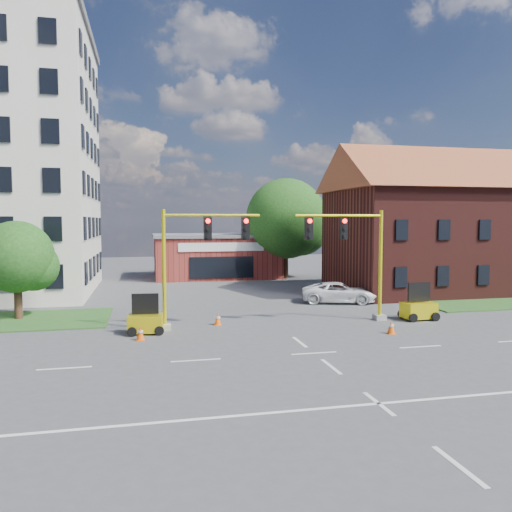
% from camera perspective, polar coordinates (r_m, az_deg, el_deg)
% --- Properties ---
extents(ground, '(120.00, 120.00, 0.00)m').
position_cam_1_polar(ground, '(21.67, 6.64, -10.98)').
color(ground, '#424244').
rests_on(ground, ground).
extents(lane_markings, '(60.00, 36.00, 0.01)m').
position_cam_1_polar(lane_markings, '(18.98, 9.70, -13.18)').
color(lane_markings, silver).
rests_on(lane_markings, ground).
extents(brick_shop, '(12.40, 8.40, 4.30)m').
position_cam_1_polar(brick_shop, '(50.34, -4.63, 0.08)').
color(brick_shop, maroon).
rests_on(brick_shop, ground).
extents(townhouse_row, '(21.00, 11.00, 11.50)m').
position_cam_1_polar(townhouse_row, '(43.59, 22.37, 4.15)').
color(townhouse_row, '#441814').
rests_on(townhouse_row, ground).
extents(tree_large, '(8.20, 7.81, 9.75)m').
position_cam_1_polar(tree_large, '(48.83, 3.89, 4.00)').
color(tree_large, '#331E12').
rests_on(tree_large, ground).
extents(tree_nw_front, '(4.26, 4.06, 5.62)m').
position_cam_1_polar(tree_nw_front, '(31.18, -25.26, -0.36)').
color(tree_nw_front, '#331E12').
rests_on(tree_nw_front, ground).
extents(signal_mast_west, '(5.30, 0.60, 6.20)m').
position_cam_1_polar(signal_mast_west, '(25.94, -6.85, 0.28)').
color(signal_mast_west, gray).
rests_on(signal_mast_west, ground).
extents(signal_mast_east, '(5.30, 0.60, 6.20)m').
position_cam_1_polar(signal_mast_east, '(28.17, 11.07, 0.52)').
color(signal_mast_east, gray).
rests_on(signal_mast_east, ground).
extents(trailer_west, '(1.78, 1.28, 1.91)m').
position_cam_1_polar(trailer_west, '(25.63, -12.52, -7.33)').
color(trailer_west, yellow).
rests_on(trailer_west, ground).
extents(trailer_east, '(1.83, 1.27, 2.03)m').
position_cam_1_polar(trailer_east, '(29.95, 18.09, -5.73)').
color(trailer_east, yellow).
rests_on(trailer_east, ground).
extents(cone_a, '(0.40, 0.40, 0.70)m').
position_cam_1_polar(cone_a, '(24.28, -13.08, -8.60)').
color(cone_a, '#EF570C').
rests_on(cone_a, ground).
extents(cone_b, '(0.40, 0.40, 0.70)m').
position_cam_1_polar(cone_b, '(27.09, -4.39, -7.19)').
color(cone_b, '#EF570C').
rests_on(cone_b, ground).
extents(cone_c, '(0.40, 0.40, 0.70)m').
position_cam_1_polar(cone_c, '(25.88, 15.20, -7.85)').
color(cone_c, '#EF570C').
rests_on(cone_c, ground).
extents(cone_d, '(0.40, 0.40, 0.70)m').
position_cam_1_polar(cone_d, '(29.98, 17.63, -6.28)').
color(cone_d, '#EF570C').
rests_on(cone_d, ground).
extents(pickup_white, '(5.51, 3.75, 1.40)m').
position_cam_1_polar(pickup_white, '(34.78, 9.46, -4.14)').
color(pickup_white, white).
rests_on(pickup_white, ground).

